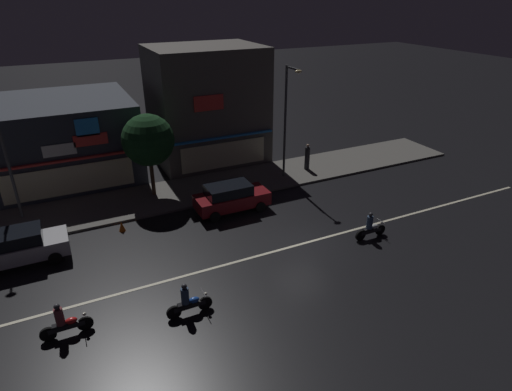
{
  "coord_description": "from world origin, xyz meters",
  "views": [
    {
      "loc": [
        -10.25,
        -15.74,
        11.79
      ],
      "look_at": [
        -1.25,
        2.89,
        1.77
      ],
      "focal_mm": 29.96,
      "sensor_mm": 36.0,
      "label": 1
    }
  ],
  "objects_px": {
    "streetlamp_mid": "(287,115)",
    "parked_car_near_kerb": "(231,197)",
    "pedestrian_on_sidewalk": "(307,158)",
    "motorcycle_lead": "(64,322)",
    "motorcycle_following": "(188,301)",
    "parked_car_trailing": "(18,247)",
    "motorcycle_opposite_lane": "(370,227)",
    "traffic_cone": "(122,226)",
    "streetlamp_west": "(1,140)"
  },
  "relations": [
    {
      "from": "pedestrian_on_sidewalk",
      "to": "traffic_cone",
      "type": "height_order",
      "value": "pedestrian_on_sidewalk"
    },
    {
      "from": "parked_car_trailing",
      "to": "motorcycle_following",
      "type": "distance_m",
      "value": 9.28
    },
    {
      "from": "motorcycle_lead",
      "to": "motorcycle_following",
      "type": "height_order",
      "value": "same"
    },
    {
      "from": "motorcycle_lead",
      "to": "parked_car_trailing",
      "type": "bearing_deg",
      "value": -77.98
    },
    {
      "from": "pedestrian_on_sidewalk",
      "to": "motorcycle_lead",
      "type": "bearing_deg",
      "value": -123.74
    },
    {
      "from": "streetlamp_mid",
      "to": "motorcycle_lead",
      "type": "relative_size",
      "value": 3.91
    },
    {
      "from": "parked_car_near_kerb",
      "to": "parked_car_trailing",
      "type": "height_order",
      "value": "same"
    },
    {
      "from": "motorcycle_opposite_lane",
      "to": "traffic_cone",
      "type": "bearing_deg",
      "value": -34.68
    },
    {
      "from": "streetlamp_west",
      "to": "parked_car_near_kerb",
      "type": "distance_m",
      "value": 12.43
    },
    {
      "from": "streetlamp_west",
      "to": "parked_car_near_kerb",
      "type": "relative_size",
      "value": 1.84
    },
    {
      "from": "streetlamp_west",
      "to": "motorcycle_following",
      "type": "height_order",
      "value": "streetlamp_west"
    },
    {
      "from": "motorcycle_following",
      "to": "traffic_cone",
      "type": "relative_size",
      "value": 3.45
    },
    {
      "from": "parked_car_trailing",
      "to": "motorcycle_following",
      "type": "relative_size",
      "value": 2.26
    },
    {
      "from": "parked_car_near_kerb",
      "to": "traffic_cone",
      "type": "height_order",
      "value": "parked_car_near_kerb"
    },
    {
      "from": "pedestrian_on_sidewalk",
      "to": "parked_car_trailing",
      "type": "bearing_deg",
      "value": -142.62
    },
    {
      "from": "parked_car_trailing",
      "to": "motorcycle_following",
      "type": "bearing_deg",
      "value": 131.07
    },
    {
      "from": "pedestrian_on_sidewalk",
      "to": "traffic_cone",
      "type": "distance_m",
      "value": 13.82
    },
    {
      "from": "streetlamp_mid",
      "to": "traffic_cone",
      "type": "bearing_deg",
      "value": -168.35
    },
    {
      "from": "motorcycle_lead",
      "to": "motorcycle_opposite_lane",
      "type": "relative_size",
      "value": 1.0
    },
    {
      "from": "pedestrian_on_sidewalk",
      "to": "parked_car_trailing",
      "type": "xyz_separation_m",
      "value": [
        -18.36,
        -3.81,
        -0.14
      ]
    },
    {
      "from": "pedestrian_on_sidewalk",
      "to": "motorcycle_lead",
      "type": "relative_size",
      "value": 0.99
    },
    {
      "from": "pedestrian_on_sidewalk",
      "to": "motorcycle_following",
      "type": "bearing_deg",
      "value": -112.97
    },
    {
      "from": "motorcycle_lead",
      "to": "motorcycle_following",
      "type": "relative_size",
      "value": 1.0
    },
    {
      "from": "parked_car_trailing",
      "to": "motorcycle_lead",
      "type": "height_order",
      "value": "parked_car_trailing"
    },
    {
      "from": "streetlamp_mid",
      "to": "motorcycle_opposite_lane",
      "type": "distance_m",
      "value": 9.56
    },
    {
      "from": "parked_car_trailing",
      "to": "motorcycle_following",
      "type": "xyz_separation_m",
      "value": [
        6.09,
        -6.99,
        -0.24
      ]
    },
    {
      "from": "motorcycle_following",
      "to": "motorcycle_opposite_lane",
      "type": "bearing_deg",
      "value": -173.72
    },
    {
      "from": "streetlamp_west",
      "to": "streetlamp_mid",
      "type": "distance_m",
      "value": 16.31
    },
    {
      "from": "motorcycle_following",
      "to": "traffic_cone",
      "type": "height_order",
      "value": "motorcycle_following"
    },
    {
      "from": "motorcycle_following",
      "to": "traffic_cone",
      "type": "distance_m",
      "value": 7.99
    },
    {
      "from": "streetlamp_mid",
      "to": "traffic_cone",
      "type": "height_order",
      "value": "streetlamp_mid"
    },
    {
      "from": "parked_car_near_kerb",
      "to": "motorcycle_opposite_lane",
      "type": "xyz_separation_m",
      "value": [
        5.33,
        -6.03,
        -0.24
      ]
    },
    {
      "from": "parked_car_near_kerb",
      "to": "motorcycle_following",
      "type": "relative_size",
      "value": 2.26
    },
    {
      "from": "streetlamp_mid",
      "to": "parked_car_trailing",
      "type": "xyz_separation_m",
      "value": [
        -16.26,
        -3.24,
        -3.64
      ]
    },
    {
      "from": "streetlamp_mid",
      "to": "motorcycle_lead",
      "type": "distance_m",
      "value": 17.84
    },
    {
      "from": "streetlamp_mid",
      "to": "pedestrian_on_sidewalk",
      "type": "bearing_deg",
      "value": 15.15
    },
    {
      "from": "streetlamp_mid",
      "to": "parked_car_near_kerb",
      "type": "relative_size",
      "value": 1.73
    },
    {
      "from": "streetlamp_mid",
      "to": "motorcycle_opposite_lane",
      "type": "relative_size",
      "value": 3.91
    },
    {
      "from": "streetlamp_west",
      "to": "streetlamp_mid",
      "type": "height_order",
      "value": "streetlamp_west"
    },
    {
      "from": "streetlamp_west",
      "to": "motorcycle_lead",
      "type": "xyz_separation_m",
      "value": [
        1.57,
        -10.67,
        -4.12
      ]
    },
    {
      "from": "pedestrian_on_sidewalk",
      "to": "parked_car_near_kerb",
      "type": "bearing_deg",
      "value": -130.03
    },
    {
      "from": "parked_car_trailing",
      "to": "traffic_cone",
      "type": "distance_m",
      "value": 4.99
    },
    {
      "from": "parked_car_trailing",
      "to": "motorcycle_opposite_lane",
      "type": "bearing_deg",
      "value": 161.52
    },
    {
      "from": "parked_car_trailing",
      "to": "parked_car_near_kerb",
      "type": "bearing_deg",
      "value": -177.24
    },
    {
      "from": "motorcycle_opposite_lane",
      "to": "motorcycle_following",
      "type": "bearing_deg",
      "value": 2.47
    },
    {
      "from": "motorcycle_lead",
      "to": "streetlamp_mid",
      "type": "bearing_deg",
      "value": -149.94
    },
    {
      "from": "traffic_cone",
      "to": "motorcycle_lead",
      "type": "bearing_deg",
      "value": -115.19
    },
    {
      "from": "streetlamp_mid",
      "to": "parked_car_near_kerb",
      "type": "distance_m",
      "value": 6.86
    },
    {
      "from": "pedestrian_on_sidewalk",
      "to": "motorcycle_lead",
      "type": "height_order",
      "value": "pedestrian_on_sidewalk"
    },
    {
      "from": "pedestrian_on_sidewalk",
      "to": "motorcycle_lead",
      "type": "xyz_separation_m",
      "value": [
        -16.78,
        -9.92,
        -0.38
      ]
    }
  ]
}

